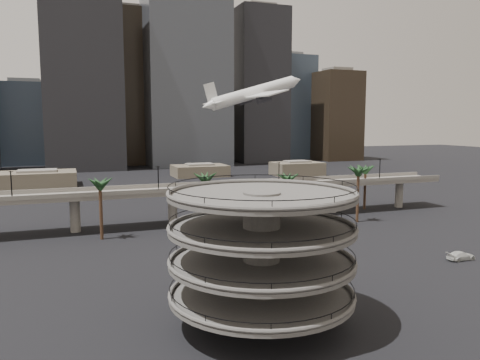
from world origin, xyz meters
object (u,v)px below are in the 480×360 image
object	(u,v)px
overpass	(216,192)
car_a	(306,267)
car_b	(325,247)
parking_ramp	(262,246)
airborne_jet	(254,93)
car_c	(461,256)

from	to	relation	value
overpass	car_a	bearing A→B (deg)	-87.66
car_b	car_a	bearing A→B (deg)	146.67
parking_ramp	car_a	bearing A→B (deg)	47.63
airborne_jet	car_a	xyz separation A→B (m)	(-14.18, -58.11, -31.58)
car_c	overpass	bearing A→B (deg)	33.51
parking_ramp	overpass	world-z (taller)	parking_ramp
parking_ramp	car_a	size ratio (longest dim) A/B	4.63
overpass	car_c	bearing A→B (deg)	-56.57
overpass	airborne_jet	size ratio (longest dim) A/B	3.96
parking_ramp	airborne_jet	distance (m)	82.85
overpass	airborne_jet	world-z (taller)	airborne_jet
car_a	airborne_jet	bearing A→B (deg)	-17.99
car_a	car_b	xyz separation A→B (m)	(9.44, 9.75, -0.13)
airborne_jet	car_b	world-z (taller)	airborne_jet
car_c	car_a	bearing A→B (deg)	82.67
parking_ramp	car_c	world-z (taller)	parking_ramp
parking_ramp	car_c	size ratio (longest dim) A/B	4.17
airborne_jet	car_b	distance (m)	58.03
parking_ramp	airborne_jet	size ratio (longest dim) A/B	0.68
overpass	car_b	bearing A→B (deg)	-71.31
airborne_jet	car_a	size ratio (longest dim) A/B	6.85
parking_ramp	car_a	xyz separation A→B (m)	(14.75, 16.17, -9.02)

